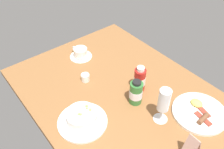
{
  "coord_description": "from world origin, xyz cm",
  "views": [
    {
      "loc": [
        66.35,
        -57.23,
        89.21
      ],
      "look_at": [
        -4.32,
        -0.64,
        8.97
      ],
      "focal_mm": 38.57,
      "sensor_mm": 36.0,
      "label": 1
    }
  ],
  "objects_px": {
    "wine_glass": "(164,102)",
    "sauce_bottle_green": "(136,93)",
    "porridge_bowl": "(82,118)",
    "creamer_jug": "(86,77)",
    "coffee_cup": "(81,53)",
    "breakfast_plate": "(199,112)",
    "menu_card": "(192,146)",
    "sauce_bottle_red": "(140,79)"
  },
  "relations": [
    {
      "from": "wine_glass",
      "to": "sauce_bottle_green",
      "type": "distance_m",
      "value": 0.16
    },
    {
      "from": "porridge_bowl",
      "to": "creamer_jug",
      "type": "xyz_separation_m",
      "value": [
        -0.23,
        0.17,
        -0.01
      ]
    },
    {
      "from": "coffee_cup",
      "to": "breakfast_plate",
      "type": "distance_m",
      "value": 0.75
    },
    {
      "from": "sauce_bottle_green",
      "to": "breakfast_plate",
      "type": "xyz_separation_m",
      "value": [
        0.25,
        0.18,
        -0.05
      ]
    },
    {
      "from": "sauce_bottle_green",
      "to": "menu_card",
      "type": "bearing_deg",
      "value": -3.53
    },
    {
      "from": "breakfast_plate",
      "to": "menu_card",
      "type": "xyz_separation_m",
      "value": [
        0.1,
        -0.21,
        0.05
      ]
    },
    {
      "from": "coffee_cup",
      "to": "sauce_bottle_red",
      "type": "distance_m",
      "value": 0.43
    },
    {
      "from": "coffee_cup",
      "to": "creamer_jug",
      "type": "distance_m",
      "value": 0.22
    },
    {
      "from": "porridge_bowl",
      "to": "breakfast_plate",
      "type": "distance_m",
      "value": 0.55
    },
    {
      "from": "porridge_bowl",
      "to": "sauce_bottle_red",
      "type": "height_order",
      "value": "sauce_bottle_red"
    },
    {
      "from": "sauce_bottle_red",
      "to": "sauce_bottle_green",
      "type": "distance_m",
      "value": 0.09
    },
    {
      "from": "coffee_cup",
      "to": "creamer_jug",
      "type": "relative_size",
      "value": 2.69
    },
    {
      "from": "sauce_bottle_red",
      "to": "creamer_jug",
      "type": "bearing_deg",
      "value": -141.5
    },
    {
      "from": "porridge_bowl",
      "to": "coffee_cup",
      "type": "xyz_separation_m",
      "value": [
        -0.42,
        0.27,
        -0.0
      ]
    },
    {
      "from": "porridge_bowl",
      "to": "sauce_bottle_green",
      "type": "distance_m",
      "value": 0.28
    },
    {
      "from": "coffee_cup",
      "to": "sauce_bottle_green",
      "type": "distance_m",
      "value": 0.48
    },
    {
      "from": "menu_card",
      "to": "porridge_bowl",
      "type": "bearing_deg",
      "value": -147.69
    },
    {
      "from": "sauce_bottle_red",
      "to": "breakfast_plate",
      "type": "distance_m",
      "value": 0.32
    },
    {
      "from": "menu_card",
      "to": "sauce_bottle_red",
      "type": "bearing_deg",
      "value": 166.41
    },
    {
      "from": "breakfast_plate",
      "to": "porridge_bowl",
      "type": "bearing_deg",
      "value": -123.13
    },
    {
      "from": "wine_glass",
      "to": "sauce_bottle_green",
      "type": "relative_size",
      "value": 1.36
    },
    {
      "from": "coffee_cup",
      "to": "creamer_jug",
      "type": "xyz_separation_m",
      "value": [
        0.2,
        -0.1,
        -0.01
      ]
    },
    {
      "from": "creamer_jug",
      "to": "wine_glass",
      "type": "bearing_deg",
      "value": 15.73
    },
    {
      "from": "porridge_bowl",
      "to": "creamer_jug",
      "type": "bearing_deg",
      "value": 143.09
    },
    {
      "from": "wine_glass",
      "to": "coffee_cup",
      "type": "bearing_deg",
      "value": -177.59
    },
    {
      "from": "porridge_bowl",
      "to": "breakfast_plate",
      "type": "xyz_separation_m",
      "value": [
        0.3,
        0.46,
        -0.02
      ]
    },
    {
      "from": "porridge_bowl",
      "to": "wine_glass",
      "type": "distance_m",
      "value": 0.37
    },
    {
      "from": "wine_glass",
      "to": "menu_card",
      "type": "height_order",
      "value": "wine_glass"
    },
    {
      "from": "wine_glass",
      "to": "sauce_bottle_red",
      "type": "relative_size",
      "value": 1.27
    },
    {
      "from": "wine_glass",
      "to": "sauce_bottle_red",
      "type": "bearing_deg",
      "value": 164.13
    },
    {
      "from": "porridge_bowl",
      "to": "sauce_bottle_green",
      "type": "xyz_separation_m",
      "value": [
        0.05,
        0.28,
        0.03
      ]
    },
    {
      "from": "coffee_cup",
      "to": "breakfast_plate",
      "type": "height_order",
      "value": "coffee_cup"
    },
    {
      "from": "sauce_bottle_green",
      "to": "wine_glass",
      "type": "bearing_deg",
      "value": 6.36
    },
    {
      "from": "sauce_bottle_red",
      "to": "menu_card",
      "type": "height_order",
      "value": "sauce_bottle_red"
    },
    {
      "from": "porridge_bowl",
      "to": "menu_card",
      "type": "relative_size",
      "value": 2.05
    },
    {
      "from": "sauce_bottle_red",
      "to": "sauce_bottle_green",
      "type": "xyz_separation_m",
      "value": [
        0.05,
        -0.08,
        -0.0
      ]
    },
    {
      "from": "creamer_jug",
      "to": "porridge_bowl",
      "type": "bearing_deg",
      "value": -36.91
    },
    {
      "from": "wine_glass",
      "to": "breakfast_plate",
      "type": "bearing_deg",
      "value": 60.77
    },
    {
      "from": "coffee_cup",
      "to": "wine_glass",
      "type": "height_order",
      "value": "wine_glass"
    },
    {
      "from": "breakfast_plate",
      "to": "creamer_jug",
      "type": "bearing_deg",
      "value": -151.26
    },
    {
      "from": "wine_glass",
      "to": "porridge_bowl",
      "type": "bearing_deg",
      "value": -125.22
    },
    {
      "from": "creamer_jug",
      "to": "coffee_cup",
      "type": "bearing_deg",
      "value": 153.88
    }
  ]
}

